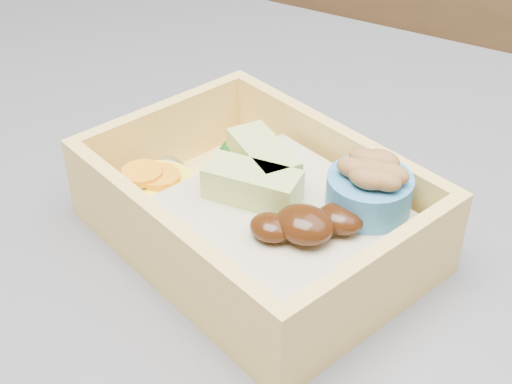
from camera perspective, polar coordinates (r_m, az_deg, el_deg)
The scene contains 1 object.
bento_box at distance 0.44m, azimuth 0.81°, elevation -1.66°, with size 0.24×0.20×0.07m.
Camera 1 is at (0.29, -0.34, 1.22)m, focal length 50.00 mm.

